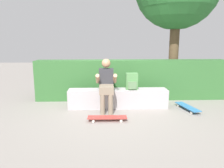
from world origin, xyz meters
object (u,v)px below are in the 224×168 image
(skateboard_near_person, at_px, (107,118))
(person_skater, at_px, (106,83))
(skateboard_beside_bench, at_px, (187,107))
(backpack_on_bench, at_px, (132,82))
(bench_main, at_px, (118,98))

(skateboard_near_person, bearing_deg, person_skater, 90.59)
(skateboard_beside_bench, bearing_deg, skateboard_near_person, -161.40)
(skateboard_beside_bench, bearing_deg, backpack_on_bench, 168.43)
(person_skater, height_order, skateboard_beside_bench, person_skater)
(person_skater, height_order, backpack_on_bench, person_skater)
(bench_main, xyz_separation_m, person_skater, (-0.29, -0.21, 0.43))
(skateboard_near_person, bearing_deg, skateboard_beside_bench, 18.60)
(skateboard_near_person, height_order, backpack_on_bench, backpack_on_bench)
(skateboard_near_person, bearing_deg, backpack_on_bench, 56.13)
(person_skater, bearing_deg, skateboard_near_person, -89.41)
(skateboard_near_person, xyz_separation_m, backpack_on_bench, (0.61, 0.91, 0.57))
(backpack_on_bench, bearing_deg, skateboard_beside_bench, -11.57)
(person_skater, distance_m, backpack_on_bench, 0.65)
(bench_main, bearing_deg, skateboard_near_person, -106.78)
(skateboard_near_person, relative_size, backpack_on_bench, 2.01)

